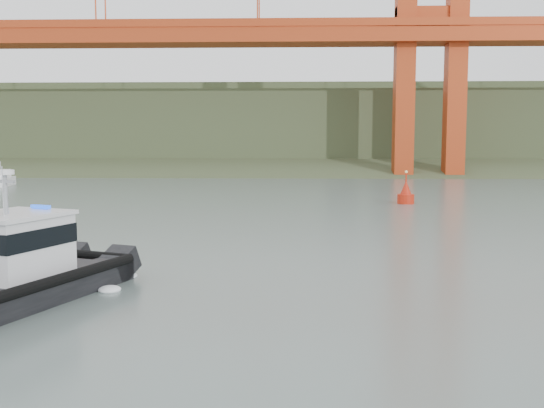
% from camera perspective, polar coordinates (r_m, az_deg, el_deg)
% --- Properties ---
extents(ground, '(400.00, 400.00, 0.00)m').
position_cam_1_polar(ground, '(23.19, 1.02, -8.49)').
color(ground, '#4A5952').
rests_on(ground, ground).
extents(headlands, '(500.00, 105.36, 27.12)m').
position_cam_1_polar(headlands, '(147.96, 1.76, 6.44)').
color(headlands, '#364326').
rests_on(headlands, ground).
extents(patrol_boat, '(7.00, 10.84, 4.94)m').
position_cam_1_polar(patrol_boat, '(23.62, -23.58, -5.65)').
color(patrol_boat, black).
rests_on(patrol_boat, ground).
extents(motorboat, '(2.93, 6.24, 3.30)m').
position_cam_1_polar(motorboat, '(85.86, -24.11, 2.12)').
color(motorboat, white).
rests_on(motorboat, ground).
extents(nav_buoy, '(1.56, 1.56, 3.25)m').
position_cam_1_polar(nav_buoy, '(57.41, 12.48, 0.89)').
color(nav_buoy, '#B91F0C').
rests_on(nav_buoy, ground).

